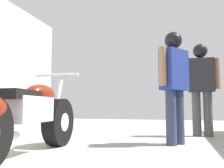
# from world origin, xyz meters

# --- Properties ---
(ground_plane) EXTENTS (14.84, 14.84, 0.00)m
(ground_plane) POSITION_xyz_m (0.00, 3.07, 0.00)
(ground_plane) COLOR #A8A399
(motorcycle_maroon_cruiser) EXTENTS (0.64, 2.15, 1.00)m
(motorcycle_maroon_cruiser) POSITION_xyz_m (-1.00, 2.33, 0.43)
(motorcycle_maroon_cruiser) COLOR black
(motorcycle_maroon_cruiser) RESTS_ON ground_plane
(mechanic_in_blue) EXTENTS (0.44, 0.60, 1.65)m
(mechanic_in_blue) POSITION_xyz_m (0.54, 3.65, 0.99)
(mechanic_in_blue) COLOR #2D3851
(mechanic_in_blue) RESTS_ON ground_plane
(mechanic_with_helmet) EXTENTS (0.68, 0.27, 1.74)m
(mechanic_with_helmet) POSITION_xyz_m (1.01, 4.84, 1.04)
(mechanic_with_helmet) COLOR #4C4C4C
(mechanic_with_helmet) RESTS_ON ground_plane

